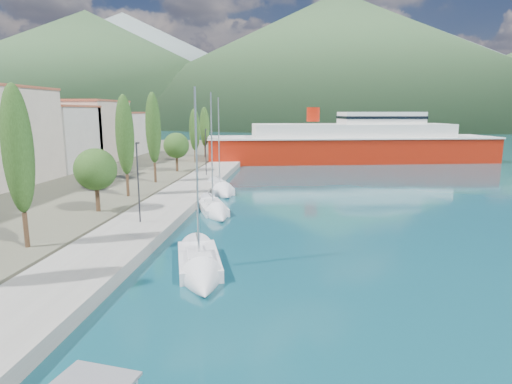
# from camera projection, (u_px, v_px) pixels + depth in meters

# --- Properties ---
(ground) EXTENTS (1400.00, 1400.00, 0.00)m
(ground) POSITION_uv_depth(u_px,v_px,m) (287.00, 141.00, 134.63)
(ground) COLOR #114551
(quay) EXTENTS (5.00, 88.00, 0.80)m
(quay) POSITION_uv_depth(u_px,v_px,m) (179.00, 199.00, 43.39)
(quay) COLOR gray
(quay) RESTS_ON ground
(hills_far) EXTENTS (1480.00, 900.00, 180.00)m
(hills_far) POSITION_uv_depth(u_px,v_px,m) (394.00, 61.00, 595.75)
(hills_far) COLOR gray
(hills_far) RESTS_ON ground
(hills_near) EXTENTS (1010.00, 520.00, 115.00)m
(hills_near) POSITION_uv_depth(u_px,v_px,m) (409.00, 63.00, 363.72)
(hills_near) COLOR #32502E
(hills_near) RESTS_ON ground
(town_buildings) EXTENTS (9.20, 69.20, 11.30)m
(town_buildings) POSITION_uv_depth(u_px,v_px,m) (26.00, 139.00, 55.17)
(town_buildings) COLOR beige
(town_buildings) RESTS_ON land_strip
(tree_row) EXTENTS (3.59, 62.54, 10.66)m
(tree_row) POSITION_uv_depth(u_px,v_px,m) (145.00, 142.00, 47.56)
(tree_row) COLOR #47301E
(tree_row) RESTS_ON land_strip
(lamp_posts) EXTENTS (0.15, 46.37, 6.06)m
(lamp_posts) POSITION_uv_depth(u_px,v_px,m) (143.00, 177.00, 33.20)
(lamp_posts) COLOR #2D2D33
(lamp_posts) RESTS_ON quay
(sailboat_near) EXTENTS (4.47, 8.26, 11.38)m
(sailboat_near) POSITION_uv_depth(u_px,v_px,m) (201.00, 273.00, 23.65)
(sailboat_near) COLOR silver
(sailboat_near) RESTS_ON ground
(sailboat_mid) EXTENTS (4.90, 8.30, 11.63)m
(sailboat_mid) POSITION_uv_depth(u_px,v_px,m) (216.00, 212.00, 38.09)
(sailboat_mid) COLOR silver
(sailboat_mid) RESTS_ON ground
(sailboat_far) EXTENTS (5.11, 8.30, 11.63)m
(sailboat_far) POSITION_uv_depth(u_px,v_px,m) (222.00, 192.00, 47.51)
(sailboat_far) COLOR silver
(sailboat_far) RESTS_ON ground
(ferry) EXTENTS (53.23, 19.90, 10.35)m
(ferry) POSITION_uv_depth(u_px,v_px,m) (352.00, 144.00, 78.35)
(ferry) COLOR #A21908
(ferry) RESTS_ON ground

